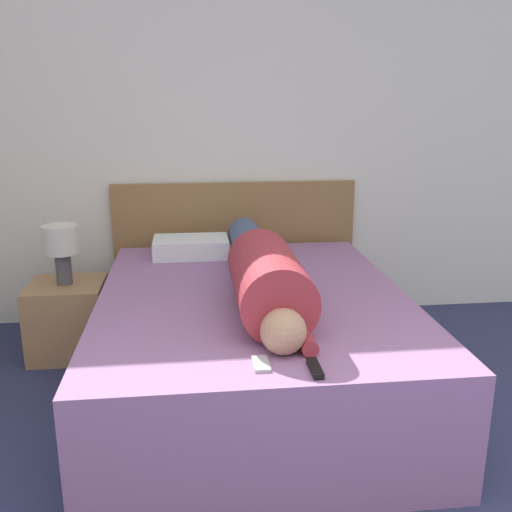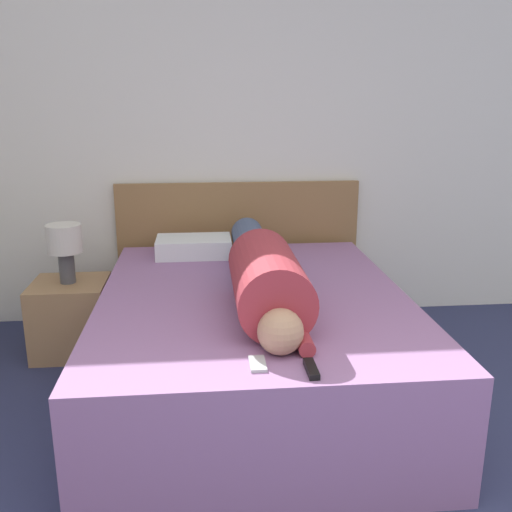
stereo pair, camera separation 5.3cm
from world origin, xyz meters
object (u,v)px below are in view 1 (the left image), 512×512
Objects in this scene: pillow_near_headboard at (191,247)px; tv_remote at (315,368)px; bed at (253,343)px; nightstand at (68,319)px; table_lamp at (61,245)px; person_lying at (263,272)px; cell_phone at (261,364)px.

tv_remote is (0.46, -1.71, -0.05)m from pillow_near_headboard.
nightstand is (-1.11, 0.62, -0.05)m from bed.
table_lamp is (0.00, 0.00, 0.49)m from nightstand.
bed is 1.34m from table_lamp.
person_lying is at bearing 96.57° from tv_remote.
nightstand is 0.96× the size of pillow_near_headboard.
person_lying reaches higher than pillow_near_headboard.
table_lamp is at bearing 148.07° from person_lying.
bed is 0.90m from cell_phone.
person_lying is 0.84m from tv_remote.
pillow_near_headboard is at bearing 11.87° from table_lamp.
tv_remote reaches higher than cell_phone.
tv_remote reaches higher than bed.
bed is 4.41× the size of nightstand.
person_lying is 13.83× the size of cell_phone.
bed is at bearing -67.79° from pillow_near_headboard.
cell_phone is at bearing -97.87° from person_lying.
cell_phone is (-0.10, -0.75, -0.14)m from person_lying.
nightstand is at bearing 125.51° from cell_phone.
pillow_near_headboard is at bearing 112.46° from person_lying.
tv_remote is (0.14, -0.92, 0.30)m from bed.
table_lamp is 2.86× the size of cell_phone.
table_lamp is 1.81m from cell_phone.
cell_phone reaches higher than bed.
bed is at bearing 98.55° from tv_remote.
pillow_near_headboard is 3.25× the size of tv_remote.
bed is 0.92m from pillow_near_headboard.
bed is 1.15× the size of person_lying.
nightstand is 2.02m from tv_remote.
person_lying reaches higher than cell_phone.
person_lying is 3.69× the size of pillow_near_headboard.
table_lamp is (-1.11, 0.62, 0.43)m from bed.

